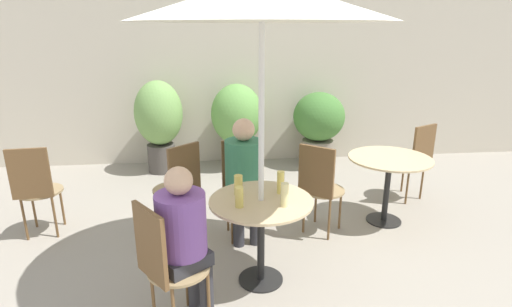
# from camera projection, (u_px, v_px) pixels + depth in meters

# --- Properties ---
(ground_plane) EXTENTS (20.00, 20.00, 0.00)m
(ground_plane) POSITION_uv_depth(u_px,v_px,m) (265.00, 286.00, 3.22)
(ground_plane) COLOR gray
(storefront_wall) EXTENTS (10.00, 0.06, 3.00)m
(storefront_wall) POSITION_uv_depth(u_px,v_px,m) (239.00, 63.00, 5.86)
(storefront_wall) COLOR beige
(storefront_wall) RESTS_ON ground_plane
(cafe_table_near) EXTENTS (0.81, 0.81, 0.72)m
(cafe_table_near) POSITION_uv_depth(u_px,v_px,m) (261.00, 216.00, 3.13)
(cafe_table_near) COLOR black
(cafe_table_near) RESTS_ON ground_plane
(cafe_table_far) EXTENTS (0.84, 0.84, 0.72)m
(cafe_table_far) POSITION_uv_depth(u_px,v_px,m) (389.00, 170.00, 4.13)
(cafe_table_far) COLOR black
(cafe_table_far) RESTS_ON ground_plane
(bistro_chair_0) EXTENTS (0.42, 0.44, 0.95)m
(bistro_chair_0) POSITION_uv_depth(u_px,v_px,m) (241.00, 180.00, 3.93)
(bistro_chair_0) COLOR #997F56
(bistro_chair_0) RESTS_ON ground_plane
(bistro_chair_1) EXTENTS (0.48, 0.48, 0.95)m
(bistro_chair_1) POSITION_uv_depth(u_px,v_px,m) (164.00, 259.00, 2.58)
(bistro_chair_1) COLOR #997F56
(bistro_chair_1) RESTS_ON ground_plane
(bistro_chair_2) EXTENTS (0.42, 0.43, 0.95)m
(bistro_chair_2) POSITION_uv_depth(u_px,v_px,m) (35.00, 185.00, 3.82)
(bistro_chair_2) COLOR #997F56
(bistro_chair_2) RESTS_ON ground_plane
(bistro_chair_3) EXTENTS (0.46, 0.47, 0.95)m
(bistro_chair_3) POSITION_uv_depth(u_px,v_px,m) (416.00, 156.00, 4.66)
(bistro_chair_3) COLOR #997F56
(bistro_chair_3) RESTS_ON ground_plane
(bistro_chair_4) EXTENTS (0.48, 0.48, 0.95)m
(bistro_chair_4) POSITION_uv_depth(u_px,v_px,m) (319.00, 183.00, 3.86)
(bistro_chair_4) COLOR #997F56
(bistro_chair_4) RESTS_ON ground_plane
(bistro_chair_5) EXTENTS (0.48, 0.48, 0.95)m
(bistro_chair_5) POSITION_uv_depth(u_px,v_px,m) (180.00, 181.00, 3.89)
(bistro_chair_5) COLOR #997F56
(bistro_chair_5) RESTS_ON ground_plane
(seated_person_0) EXTENTS (0.36, 0.38, 1.21)m
(seated_person_0) POSITION_uv_depth(u_px,v_px,m) (244.00, 170.00, 3.74)
(seated_person_0) COLOR #2D2D33
(seated_person_0) RESTS_ON ground_plane
(seated_person_1) EXTENTS (0.42, 0.41, 1.16)m
(seated_person_1) POSITION_uv_depth(u_px,v_px,m) (184.00, 233.00, 2.64)
(seated_person_1) COLOR #2D2D33
(seated_person_1) RESTS_ON ground_plane
(beer_glass_0) EXTENTS (0.06, 0.06, 0.16)m
(beer_glass_0) POSITION_uv_depth(u_px,v_px,m) (239.00, 197.00, 2.94)
(beer_glass_0) COLOR #DBC65B
(beer_glass_0) RESTS_ON cafe_table_near
(beer_glass_1) EXTENTS (0.06, 0.06, 0.18)m
(beer_glass_1) POSITION_uv_depth(u_px,v_px,m) (285.00, 195.00, 2.95)
(beer_glass_1) COLOR beige
(beer_glass_1) RESTS_ON cafe_table_near
(beer_glass_2) EXTENTS (0.06, 0.06, 0.19)m
(beer_glass_2) POSITION_uv_depth(u_px,v_px,m) (281.00, 182.00, 3.18)
(beer_glass_2) COLOR #DBC65B
(beer_glass_2) RESTS_ON cafe_table_near
(beer_glass_3) EXTENTS (0.07, 0.07, 0.16)m
(beer_glass_3) POSITION_uv_depth(u_px,v_px,m) (238.00, 185.00, 3.16)
(beer_glass_3) COLOR #DBC65B
(beer_glass_3) RESTS_ON cafe_table_near
(potted_plant_0) EXTENTS (0.66, 0.66, 1.31)m
(potted_plant_0) POSITION_uv_depth(u_px,v_px,m) (159.00, 119.00, 5.58)
(potted_plant_0) COLOR #47423D
(potted_plant_0) RESTS_ON ground_plane
(potted_plant_1) EXTENTS (0.74, 0.74, 1.24)m
(potted_plant_1) POSITION_uv_depth(u_px,v_px,m) (237.00, 119.00, 5.73)
(potted_plant_1) COLOR #47423D
(potted_plant_1) RESTS_ON ground_plane
(potted_plant_2) EXTENTS (0.75, 0.75, 1.11)m
(potted_plant_2) POSITION_uv_depth(u_px,v_px,m) (319.00, 123.00, 5.86)
(potted_plant_2) COLOR slate
(potted_plant_2) RESTS_ON ground_plane
(umbrella) EXTENTS (1.83, 1.83, 2.31)m
(umbrella) POSITION_uv_depth(u_px,v_px,m) (262.00, 0.00, 2.65)
(umbrella) COLOR silver
(umbrella) RESTS_ON ground_plane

